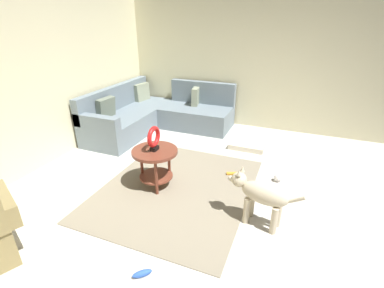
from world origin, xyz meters
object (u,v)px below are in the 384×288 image
Objects in this scene: dog_toy_bone at (142,274)px; dog_toy_rope at (233,174)px; sectional_couch at (156,115)px; dog_bed_mat at (250,141)px; dog at (260,194)px; side_table at (155,158)px; torus_sculpture at (154,138)px; dog_toy_ball at (278,178)px.

dog_toy_rope is at bearing -9.28° from dog_toy_bone.
dog_bed_mat is at bearing -90.36° from sectional_couch.
dog_bed_mat is (-0.01, -1.93, -0.25)m from sectional_couch.
dog_toy_rope is at bearing 40.84° from dog.
sectional_couch is 2.81× the size of dog_bed_mat.
side_table reaches higher than dog_toy_rope.
dog is at bearing -166.53° from dog_bed_mat.
sectional_couch is at bearing 60.76° from dog.
dog_bed_mat is 1.21m from dog_toy_rope.
sectional_couch is 6.90× the size of torus_sculpture.
torus_sculpture reaches higher than dog.
dog_toy_ball is 0.54× the size of dog_toy_rope.
side_table is at bearing 23.42° from dog_toy_bone.
torus_sculpture reaches higher than dog_toy_bone.
dog is at bearing -36.90° from dog_toy_bone.
sectional_couch reaches higher than torus_sculpture.
dog_bed_mat reaches higher than dog_toy_bone.
sectional_couch reaches higher than dog.
dog_toy_bone is (-2.01, 0.33, 0.00)m from dog_toy_rope.
torus_sculpture reaches higher than dog_toy_ball.
dog_toy_bone reaches higher than dog_toy_rope.
dog_toy_bone is at bearing 174.23° from dog_bed_mat.
sectional_couch is 2.82m from dog_toy_ball.
sectional_couch is 1.95m from dog_bed_mat.
side_table is 1.84× the size of torus_sculpture.
dog is (-2.12, -2.44, 0.09)m from sectional_couch.
torus_sculpture is 1.63× the size of dog_toy_rope.
dog is 7.77× the size of dog_toy_ball.
dog_bed_mat is at bearing 28.70° from dog_toy_ball.
dog_toy_bone is at bearing -156.58° from side_table.
dog_bed_mat is 7.40× the size of dog_toy_ball.
sectional_couch is at bearing 57.84° from dog_toy_rope.
dog is at bearing -99.78° from side_table.
dog_bed_mat reaches higher than dog_toy_rope.
dog is (-0.24, -1.41, -0.04)m from side_table.
side_table is at bearing 154.01° from dog_bed_mat.
torus_sculpture is at bearing -151.34° from sectional_couch.
torus_sculpture is 1.82m from dog_toy_ball.
dog is at bearing -150.92° from dog_toy_rope.
sectional_couch is at bearing 65.78° from dog_toy_ball.
torus_sculpture is (-0.00, -0.00, 0.29)m from side_table.
sectional_couch is at bearing 28.66° from torus_sculpture.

